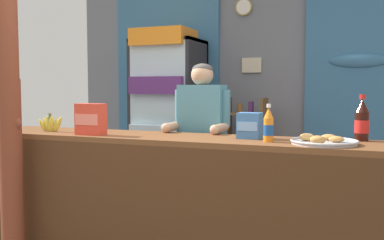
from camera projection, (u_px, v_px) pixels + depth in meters
The scene contains 14 objects.
ground_plane at pixel (203, 236), 3.94m from camera, with size 6.99×6.99×0.00m, color #665B51.
back_wall_curtained at pixel (249, 78), 5.37m from camera, with size 4.70×0.22×2.85m.
stall_counter at pixel (158, 187), 3.24m from camera, with size 3.21×0.58×0.98m.
timber_post at pixel (9, 87), 3.29m from camera, with size 0.19×0.17×2.82m.
drink_fridge at pixel (168, 106), 5.27m from camera, with size 0.79×0.72×2.03m.
bottle_shelf_rack at pixel (245, 148), 5.07m from camera, with size 0.48×0.28×1.23m.
plastic_lawn_chair at pixel (299, 177), 4.14m from camera, with size 0.48×0.48×0.86m.
shopkeeper at pixel (202, 131), 3.71m from camera, with size 0.50×0.42×1.55m.
soda_bottle_cola at pixel (362, 121), 2.98m from camera, with size 0.10×0.10×0.32m.
soda_bottle_orange_soda at pixel (268, 126), 2.93m from camera, with size 0.07×0.07×0.26m.
snack_box_crackers at pixel (91, 119), 3.38m from camera, with size 0.23×0.11×0.24m.
snack_box_biscuit at pixel (250, 126), 3.14m from camera, with size 0.16×0.14×0.19m.
pastry_tray at pixel (324, 141), 2.81m from camera, with size 0.43×0.43×0.07m.
banana_bunch at pixel (51, 124), 3.64m from camera, with size 0.26×0.06×0.16m.
Camera 1 is at (1.34, -2.54, 1.34)m, focal length 40.66 mm.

